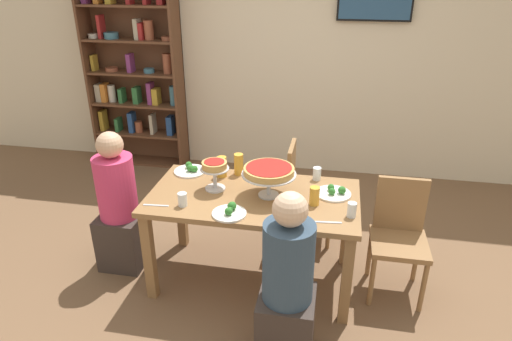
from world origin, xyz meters
name	(u,v)px	position (x,y,z in m)	size (l,w,h in m)	color
ground_plane	(254,277)	(0.00, 0.00, 0.00)	(12.00, 12.00, 0.00)	brown
rear_partition	(291,49)	(0.00, 2.20, 1.40)	(8.00, 0.12, 2.80)	beige
dining_table	(253,207)	(0.00, 0.00, 0.64)	(1.51, 0.81, 0.74)	olive
bookshelf	(135,71)	(-1.79, 2.01, 1.13)	(1.10, 0.30, 2.21)	brown
diner_head_west	(119,211)	(-1.07, 0.00, 0.49)	(0.34, 0.34, 1.15)	#382D28
diner_near_right	(287,291)	(0.34, -0.69, 0.49)	(0.34, 0.34, 1.15)	#382D28
chair_head_east	(399,232)	(1.06, 0.10, 0.49)	(0.40, 0.40, 0.87)	olive
chair_far_right	(303,187)	(0.31, 0.69, 0.49)	(0.40, 0.40, 0.87)	olive
deep_dish_pizza_stand	(269,172)	(0.11, 0.01, 0.93)	(0.39, 0.39, 0.22)	silver
personal_pizza_stand	(215,169)	(-0.30, 0.04, 0.91)	(0.21, 0.21, 0.22)	silver
salad_plate_near_diner	(191,170)	(-0.57, 0.29, 0.76)	(0.26, 0.26, 0.07)	white
salad_plate_far_diner	(230,211)	(-0.10, -0.29, 0.76)	(0.23, 0.23, 0.07)	white
salad_plate_spare	(334,192)	(0.57, 0.12, 0.76)	(0.26, 0.26, 0.07)	white
beer_glass_amber_tall	(222,167)	(-0.30, 0.26, 0.82)	(0.08, 0.08, 0.16)	gold
beer_glass_amber_short	(239,164)	(-0.18, 0.33, 0.82)	(0.07, 0.07, 0.17)	gold
beer_glass_amber_spare	(314,196)	(0.44, -0.06, 0.81)	(0.07, 0.07, 0.13)	gold
water_glass_clear_near	(352,210)	(0.69, -0.17, 0.79)	(0.06, 0.06, 0.10)	white
water_glass_clear_far	(317,174)	(0.43, 0.34, 0.79)	(0.06, 0.06, 0.10)	white
water_glass_clear_spare	(182,199)	(-0.45, -0.24, 0.79)	(0.06, 0.06, 0.10)	white
cutlery_fork_near	(289,222)	(0.30, -0.32, 0.74)	(0.18, 0.02, 0.01)	silver
cutlery_knife_near	(328,222)	(0.54, -0.28, 0.74)	(0.18, 0.02, 0.01)	silver
cutlery_fork_far	(156,205)	(-0.63, -0.28, 0.74)	(0.18, 0.02, 0.01)	silver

